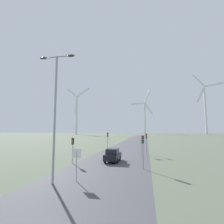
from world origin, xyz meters
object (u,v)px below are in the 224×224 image
object	(u,v)px
streetlamp	(55,102)
traffic_light_post_mid_left	(108,137)
traffic_light_post_mid_right	(146,139)
stop_sign_near	(77,158)
traffic_light_post_near_left	(73,144)
car_approaching	(113,155)
stop_sign_far	(141,144)
wind_turbine_far_left	(77,111)
wind_turbine_center	(205,105)
traffic_light_post_near_right	(143,144)
wind_turbine_left	(145,115)

from	to	relation	value
streetlamp	traffic_light_post_mid_left	bearing A→B (deg)	92.07
streetlamp	traffic_light_post_mid_right	size ratio (longest dim) A/B	2.87
streetlamp	stop_sign_near	distance (m)	5.24
traffic_light_post_near_left	car_approaching	world-z (taller)	traffic_light_post_near_left
traffic_light_post_mid_left	stop_sign_far	bearing A→B (deg)	-43.15
car_approaching	wind_turbine_far_left	distance (m)	176.93
car_approaching	stop_sign_near	bearing A→B (deg)	-97.67
traffic_light_post_mid_left	wind_turbine_far_left	distance (m)	162.89
stop_sign_near	traffic_light_post_mid_right	world-z (taller)	traffic_light_post_mid_right
car_approaching	wind_turbine_center	size ratio (longest dim) A/B	0.06
wind_turbine_far_left	streetlamp	bearing A→B (deg)	-67.87
streetlamp	car_approaching	bearing A→B (deg)	75.36
stop_sign_near	traffic_light_post_mid_right	bearing A→B (deg)	71.22
stop_sign_near	traffic_light_post_mid_left	world-z (taller)	traffic_light_post_mid_left
traffic_light_post_near_left	car_approaching	distance (m)	5.78
traffic_light_post_near_right	traffic_light_post_mid_left	xyz separation A→B (m)	(-8.11, 17.65, 0.08)
streetlamp	traffic_light_post_near_left	world-z (taller)	streetlamp
car_approaching	wind_turbine_left	bearing A→B (deg)	89.16
stop_sign_far	traffic_light_post_near_right	xyz separation A→B (m)	(0.49, -10.50, 0.71)
wind_turbine_far_left	wind_turbine_left	world-z (taller)	wind_turbine_left
stop_sign_far	car_approaching	size ratio (longest dim) A/B	0.72
traffic_light_post_near_right	wind_turbine_center	world-z (taller)	wind_turbine_center
car_approaching	wind_turbine_center	distance (m)	191.38
traffic_light_post_near_left	streetlamp	bearing A→B (deg)	-76.06
traffic_light_post_near_right	car_approaching	xyz separation A→B (m)	(-4.33, 4.08, -1.87)
streetlamp	traffic_light_post_near_left	xyz separation A→B (m)	(-2.18, 8.78, -4.30)
stop_sign_near	wind_turbine_far_left	bearing A→B (deg)	112.72
traffic_light_post_near_left	wind_turbine_far_left	size ratio (longest dim) A/B	0.06
stop_sign_near	wind_turbine_left	world-z (taller)	wind_turbine_left
stop_sign_near	traffic_light_post_mid_left	size ratio (longest dim) A/B	0.71
streetlamp	wind_turbine_left	bearing A→B (deg)	88.42
car_approaching	wind_turbine_center	bearing A→B (deg)	69.19
traffic_light_post_near_left	wind_turbine_center	world-z (taller)	wind_turbine_center
wind_turbine_center	car_approaching	bearing A→B (deg)	-110.81
traffic_light_post_mid_right	car_approaching	bearing A→B (deg)	-120.86
traffic_light_post_mid_left	stop_sign_near	bearing A→B (deg)	-84.03
streetlamp	car_approaching	xyz separation A→B (m)	(2.89, 11.06, -5.87)
stop_sign_near	traffic_light_post_mid_left	bearing A→B (deg)	95.97
traffic_light_post_near_right	wind_turbine_far_left	xyz separation A→B (m)	(-76.57, 163.53, 23.83)
wind_turbine_far_left	car_approaching	bearing A→B (deg)	-65.63
wind_turbine_far_left	traffic_light_post_near_right	bearing A→B (deg)	-64.91
wind_turbine_center	traffic_light_post_mid_right	bearing A→B (deg)	-110.30
traffic_light_post_near_left	wind_turbine_center	xyz separation A→B (m)	(72.21, 178.91, 28.81)
traffic_light_post_near_right	wind_turbine_left	distance (m)	204.12
stop_sign_far	wind_turbine_left	bearing A→B (deg)	90.28
wind_turbine_far_left	wind_turbine_center	size ratio (longest dim) A/B	0.81
streetlamp	traffic_light_post_near_right	size ratio (longest dim) A/B	2.89
streetlamp	car_approaching	distance (m)	12.85
traffic_light_post_mid_right	wind_turbine_far_left	bearing A→B (deg)	116.91
stop_sign_near	traffic_light_post_near_left	xyz separation A→B (m)	(-3.74, 7.59, 0.56)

